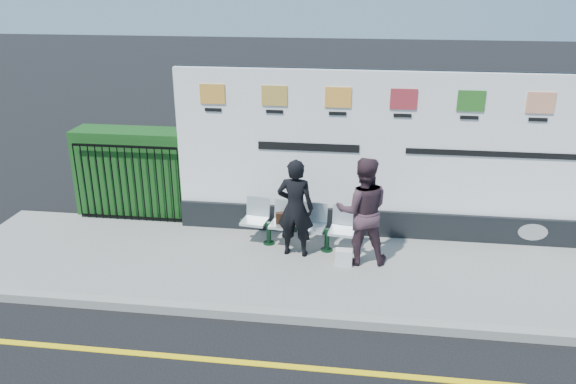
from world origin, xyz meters
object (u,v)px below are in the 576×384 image
object	(u,v)px
billboard	(398,168)
woman_right	(362,211)
bench	(298,236)
woman_left	(295,208)

from	to	relation	value
billboard	woman_right	xyz separation A→B (m)	(-0.60, -1.11, -0.39)
bench	woman_left	xyz separation A→B (m)	(-0.01, -0.26, 0.64)
billboard	bench	bearing A→B (deg)	-156.49
bench	woman_right	xyz separation A→B (m)	(1.10, -0.37, 0.69)
bench	woman_left	bearing A→B (deg)	-85.21
bench	billboard	bearing A→B (deg)	30.81
bench	woman_left	distance (m)	0.69
woman_right	bench	bearing A→B (deg)	-24.76
woman_left	woman_right	world-z (taller)	woman_right
billboard	bench	distance (m)	2.15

